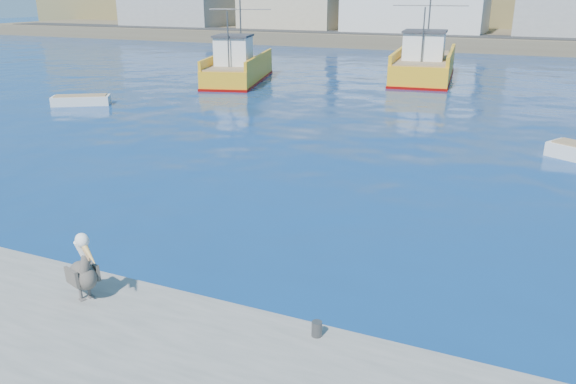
{
  "coord_description": "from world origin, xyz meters",
  "views": [
    {
      "loc": [
        6.15,
        -11.85,
        6.57
      ],
      "look_at": [
        -0.06,
        2.2,
        1.1
      ],
      "focal_mm": 35.0,
      "sensor_mm": 36.0,
      "label": 1
    }
  ],
  "objects_px": {
    "trawler_yellow_a": "(238,69)",
    "trawler_yellow_b": "(424,65)",
    "skiff_left": "(81,101)",
    "pelican": "(83,270)"
  },
  "relations": [
    {
      "from": "trawler_yellow_a",
      "to": "skiff_left",
      "type": "xyz_separation_m",
      "value": [
        -4.24,
        -12.5,
        -0.77
      ]
    },
    {
      "from": "trawler_yellow_a",
      "to": "trawler_yellow_b",
      "type": "distance_m",
      "value": 14.93
    },
    {
      "from": "skiff_left",
      "to": "trawler_yellow_b",
      "type": "bearing_deg",
      "value": 49.21
    },
    {
      "from": "trawler_yellow_b",
      "to": "skiff_left",
      "type": "xyz_separation_m",
      "value": [
        -17.19,
        -19.92,
        -0.87
      ]
    },
    {
      "from": "trawler_yellow_b",
      "to": "skiff_left",
      "type": "relative_size",
      "value": 3.68
    },
    {
      "from": "trawler_yellow_a",
      "to": "skiff_left",
      "type": "relative_size",
      "value": 3.18
    },
    {
      "from": "trawler_yellow_b",
      "to": "pelican",
      "type": "relative_size",
      "value": 8.38
    },
    {
      "from": "trawler_yellow_a",
      "to": "trawler_yellow_b",
      "type": "height_order",
      "value": "trawler_yellow_b"
    },
    {
      "from": "trawler_yellow_a",
      "to": "trawler_yellow_b",
      "type": "relative_size",
      "value": 0.86
    },
    {
      "from": "trawler_yellow_b",
      "to": "pelican",
      "type": "distance_m",
      "value": 38.63
    }
  ]
}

